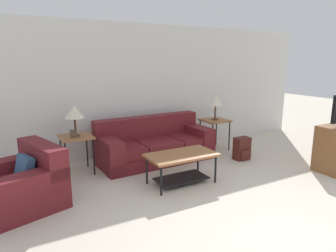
{
  "coord_description": "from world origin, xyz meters",
  "views": [
    {
      "loc": [
        -2.45,
        -1.7,
        1.89
      ],
      "look_at": [
        -0.06,
        2.62,
        0.8
      ],
      "focal_mm": 32.0,
      "sensor_mm": 36.0,
      "label": 1
    }
  ],
  "objects_px": {
    "backpack": "(242,149)",
    "armchair": "(20,186)",
    "coffee_table": "(181,162)",
    "side_table_left": "(76,140)",
    "table_lamp_right": "(216,101)",
    "couch": "(154,145)",
    "side_table_right": "(215,123)",
    "table_lamp_left": "(74,112)"
  },
  "relations": [
    {
      "from": "side_table_left",
      "to": "side_table_right",
      "type": "xyz_separation_m",
      "value": [
        2.9,
        0.0,
        0.0
      ]
    },
    {
      "from": "side_table_left",
      "to": "table_lamp_left",
      "type": "distance_m",
      "value": 0.48
    },
    {
      "from": "side_table_right",
      "to": "table_lamp_right",
      "type": "bearing_deg",
      "value": 90.0
    },
    {
      "from": "table_lamp_left",
      "to": "backpack",
      "type": "distance_m",
      "value": 3.17
    },
    {
      "from": "coffee_table",
      "to": "backpack",
      "type": "bearing_deg",
      "value": 14.24
    },
    {
      "from": "table_lamp_right",
      "to": "backpack",
      "type": "distance_m",
      "value": 1.17
    },
    {
      "from": "coffee_table",
      "to": "table_lamp_right",
      "type": "bearing_deg",
      "value": 37.74
    },
    {
      "from": "armchair",
      "to": "side_table_left",
      "type": "distance_m",
      "value": 1.29
    },
    {
      "from": "side_table_right",
      "to": "backpack",
      "type": "height_order",
      "value": "side_table_right"
    },
    {
      "from": "table_lamp_left",
      "to": "armchair",
      "type": "bearing_deg",
      "value": -137.38
    },
    {
      "from": "couch",
      "to": "backpack",
      "type": "distance_m",
      "value": 1.69
    },
    {
      "from": "side_table_right",
      "to": "backpack",
      "type": "distance_m",
      "value": 0.89
    },
    {
      "from": "couch",
      "to": "table_lamp_left",
      "type": "bearing_deg",
      "value": 179.03
    },
    {
      "from": "table_lamp_right",
      "to": "table_lamp_left",
      "type": "bearing_deg",
      "value": 180.0
    },
    {
      "from": "armchair",
      "to": "table_lamp_left",
      "type": "bearing_deg",
      "value": 42.62
    },
    {
      "from": "coffee_table",
      "to": "side_table_right",
      "type": "relative_size",
      "value": 1.65
    },
    {
      "from": "table_lamp_left",
      "to": "backpack",
      "type": "xyz_separation_m",
      "value": [
        2.94,
        -0.81,
        -0.85
      ]
    },
    {
      "from": "armchair",
      "to": "side_table_right",
      "type": "xyz_separation_m",
      "value": [
        3.82,
        0.85,
        0.3
      ]
    },
    {
      "from": "table_lamp_left",
      "to": "backpack",
      "type": "relative_size",
      "value": 1.21
    },
    {
      "from": "side_table_right",
      "to": "table_lamp_right",
      "type": "relative_size",
      "value": 1.24
    },
    {
      "from": "couch",
      "to": "table_lamp_right",
      "type": "height_order",
      "value": "table_lamp_right"
    },
    {
      "from": "armchair",
      "to": "coffee_table",
      "type": "relative_size",
      "value": 1.18
    },
    {
      "from": "couch",
      "to": "backpack",
      "type": "xyz_separation_m",
      "value": [
        1.5,
        -0.79,
        -0.08
      ]
    },
    {
      "from": "couch",
      "to": "table_lamp_left",
      "type": "distance_m",
      "value": 1.64
    },
    {
      "from": "backpack",
      "to": "side_table_right",
      "type": "bearing_deg",
      "value": 93.16
    },
    {
      "from": "armchair",
      "to": "backpack",
      "type": "relative_size",
      "value": 2.91
    },
    {
      "from": "armchair",
      "to": "backpack",
      "type": "height_order",
      "value": "armchair"
    },
    {
      "from": "side_table_right",
      "to": "table_lamp_left",
      "type": "bearing_deg",
      "value": 180.0
    },
    {
      "from": "couch",
      "to": "side_table_right",
      "type": "distance_m",
      "value": 1.48
    },
    {
      "from": "backpack",
      "to": "armchair",
      "type": "bearing_deg",
      "value": -179.46
    },
    {
      "from": "couch",
      "to": "side_table_left",
      "type": "relative_size",
      "value": 3.37
    },
    {
      "from": "coffee_table",
      "to": "backpack",
      "type": "relative_size",
      "value": 2.47
    },
    {
      "from": "armchair",
      "to": "coffee_table",
      "type": "height_order",
      "value": "armchair"
    },
    {
      "from": "backpack",
      "to": "couch",
      "type": "bearing_deg",
      "value": 152.25
    },
    {
      "from": "backpack",
      "to": "side_table_left",
      "type": "bearing_deg",
      "value": 164.58
    },
    {
      "from": "armchair",
      "to": "backpack",
      "type": "bearing_deg",
      "value": 0.54
    },
    {
      "from": "backpack",
      "to": "coffee_table",
      "type": "bearing_deg",
      "value": -165.76
    },
    {
      "from": "side_table_left",
      "to": "backpack",
      "type": "relative_size",
      "value": 1.49
    },
    {
      "from": "armchair",
      "to": "table_lamp_left",
      "type": "distance_m",
      "value": 1.47
    },
    {
      "from": "couch",
      "to": "table_lamp_right",
      "type": "bearing_deg",
      "value": 0.97
    },
    {
      "from": "couch",
      "to": "side_table_right",
      "type": "relative_size",
      "value": 3.37
    },
    {
      "from": "coffee_table",
      "to": "side_table_left",
      "type": "distance_m",
      "value": 1.81
    }
  ]
}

